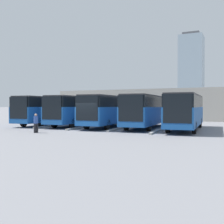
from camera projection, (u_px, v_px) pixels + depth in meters
name	position (u px, v px, depth m)	size (l,w,h in m)	color
ground_plane	(84.00, 131.00, 24.94)	(600.00, 600.00, 0.00)	gray
bus_0	(186.00, 110.00, 26.10)	(3.07, 11.27, 3.28)	#19519E
curb_divider_0	(160.00, 130.00, 25.47)	(0.24, 7.89, 0.15)	#9E9E99
bus_1	(147.00, 110.00, 28.41)	(3.07, 11.27, 3.28)	#19519E
curb_divider_1	(122.00, 128.00, 27.78)	(0.24, 7.89, 0.15)	#9E9E99
bus_2	(110.00, 110.00, 29.78)	(3.07, 11.27, 3.28)	#19519E
curb_divider_2	(86.00, 127.00, 29.15)	(0.24, 7.89, 0.15)	#9E9E99
bus_3	(79.00, 110.00, 31.71)	(3.07, 11.27, 3.28)	#19519E
curb_divider_3	(56.00, 125.00, 31.08)	(0.24, 7.89, 0.15)	#9E9E99
bus_4	(50.00, 109.00, 33.26)	(3.07, 11.27, 3.28)	#19519E
pedestrian	(36.00, 122.00, 23.43)	(0.49, 0.49, 1.61)	black
station_building	(157.00, 104.00, 46.93)	(33.15, 11.43, 4.86)	#A8A399
office_tower	(191.00, 72.00, 241.26)	(19.62, 19.62, 64.34)	#93A8B7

